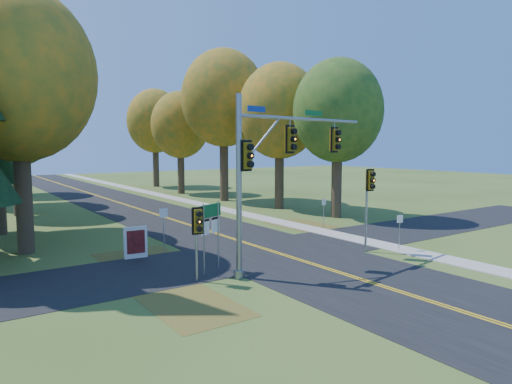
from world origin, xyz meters
TOP-DOWN VIEW (x-y plane):
  - ground at (0.00, 0.00)m, footprint 160.00×160.00m
  - road_main at (0.00, 0.00)m, footprint 8.00×160.00m
  - road_cross at (0.00, 2.00)m, footprint 60.00×6.00m
  - centerline_left at (-0.10, 0.00)m, footprint 0.10×160.00m
  - centerline_right at (0.10, 0.00)m, footprint 0.10×160.00m
  - sidewalk_east at (6.20, 0.00)m, footprint 1.60×160.00m
  - leaf_patch_w_near at (-6.50, 4.00)m, footprint 4.00×6.00m
  - leaf_patch_e at (6.80, 6.00)m, footprint 3.50×8.00m
  - leaf_patch_w_far at (-7.50, -3.00)m, footprint 3.00×5.00m
  - tree_w_a at (-11.13, 9.38)m, footprint 8.00×8.00m
  - tree_e_a at (11.57, 8.77)m, footprint 7.20×7.20m
  - tree_e_b at (10.97, 15.58)m, footprint 7.60×7.60m
  - tree_w_c at (-9.54, 24.47)m, footprint 6.80×6.80m
  - tree_e_c at (9.88, 23.69)m, footprint 8.80×8.80m
  - tree_e_d at (9.26, 32.87)m, footprint 7.00×7.00m
  - tree_e_e at (10.47, 43.58)m, footprint 7.80×7.80m
  - traffic_mast at (-2.03, -0.95)m, footprint 8.78×1.81m
  - east_signal_pole at (4.18, -1.16)m, footprint 0.53×0.61m
  - ped_signal_pole at (-6.02, -0.80)m, footprint 0.51×0.60m
  - route_sign_cluster at (-4.83, 0.22)m, footprint 1.41×0.66m
  - info_kiosk at (-6.72, 4.80)m, footprint 1.21×0.29m
  - reg_sign_e_north at (7.50, 5.89)m, footprint 0.40×0.08m
  - reg_sign_e_south at (5.97, -1.83)m, footprint 0.39×0.10m
  - reg_sign_w at (-4.83, 5.55)m, footprint 0.47×0.07m

SIDE VIEW (x-z plane):
  - ground at x=0.00m, z-range 0.00..0.00m
  - leaf_patch_w_near at x=-6.50m, z-range 0.00..0.01m
  - leaf_patch_e at x=6.80m, z-range 0.00..0.01m
  - leaf_patch_w_far at x=-7.50m, z-range 0.00..0.01m
  - road_cross at x=0.00m, z-range 0.00..0.02m
  - road_main at x=0.00m, z-range 0.00..0.02m
  - centerline_left at x=-0.10m, z-range 0.02..0.03m
  - centerline_right at x=0.10m, z-range 0.02..0.03m
  - sidewalk_east at x=6.20m, z-range 0.00..0.06m
  - info_kiosk at x=-6.72m, z-range 0.00..1.66m
  - reg_sign_e_south at x=5.97m, z-range 0.38..2.43m
  - reg_sign_e_north at x=7.50m, z-range 0.39..2.50m
  - reg_sign_w at x=-4.83m, z-range 0.45..2.92m
  - route_sign_cluster at x=-4.83m, z-range 0.67..3.93m
  - ped_signal_pole at x=-6.02m, z-range 0.79..4.05m
  - east_signal_pole at x=4.18m, z-range 1.18..5.76m
  - traffic_mast at x=-2.03m, z-range 1.15..9.18m
  - tree_w_c at x=-9.54m, z-range 1.99..13.90m
  - tree_e_d at x=9.26m, z-range 2.08..14.40m
  - tree_e_a at x=11.57m, z-range 2.16..14.90m
  - tree_e_b at x=10.97m, z-range 2.23..15.56m
  - tree_e_e at x=10.47m, z-range 2.32..16.06m
  - tree_w_a at x=-11.13m, z-range 2.41..16.56m
  - tree_e_c at x=9.88m, z-range 2.77..18.56m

